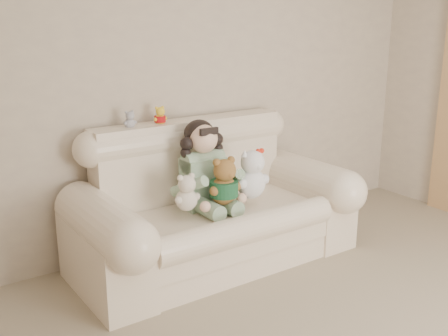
% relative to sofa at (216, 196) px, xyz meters
% --- Properties ---
extents(wall_back, '(4.50, 0.00, 4.50)m').
position_rel_sofa_xyz_m(wall_back, '(0.20, 0.50, 0.78)').
color(wall_back, tan).
rests_on(wall_back, ground).
extents(sofa, '(2.10, 0.95, 1.03)m').
position_rel_sofa_xyz_m(sofa, '(0.00, 0.00, 0.00)').
color(sofa, '#F8E1C8').
rests_on(sofa, floor).
extents(seated_child, '(0.40, 0.49, 0.66)m').
position_rel_sofa_xyz_m(seated_child, '(-0.06, 0.08, 0.23)').
color(seated_child, '#29692C').
rests_on(seated_child, sofa).
extents(brown_teddy, '(0.29, 0.24, 0.40)m').
position_rel_sofa_xyz_m(brown_teddy, '(-0.03, -0.14, 0.19)').
color(brown_teddy, brown).
rests_on(brown_teddy, sofa).
extents(white_cat, '(0.31, 0.25, 0.44)m').
position_rel_sofa_xyz_m(white_cat, '(0.22, -0.14, 0.20)').
color(white_cat, white).
rests_on(white_cat, sofa).
extents(cream_teddy, '(0.24, 0.21, 0.30)m').
position_rel_sofa_xyz_m(cream_teddy, '(-0.31, -0.10, 0.14)').
color(cream_teddy, silver).
rests_on(cream_teddy, sofa).
extents(yellow_mini_bear, '(0.13, 0.11, 0.17)m').
position_rel_sofa_xyz_m(yellow_mini_bear, '(-0.25, 0.36, 0.58)').
color(yellow_mini_bear, yellow).
rests_on(yellow_mini_bear, sofa).
extents(grey_mini_plush, '(0.11, 0.09, 0.16)m').
position_rel_sofa_xyz_m(grey_mini_plush, '(-0.49, 0.36, 0.57)').
color(grey_mini_plush, '#AFAFB6').
rests_on(grey_mini_plush, sofa).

